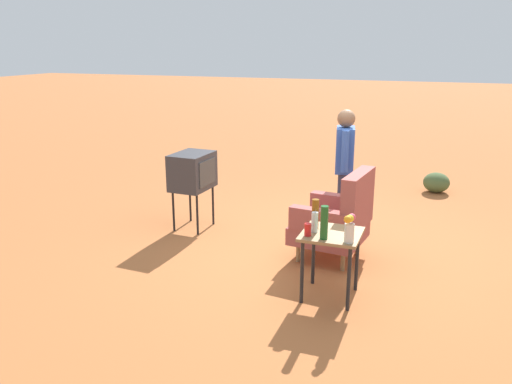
% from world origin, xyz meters
% --- Properties ---
extents(ground_plane, '(60.00, 60.00, 0.00)m').
position_xyz_m(ground_plane, '(0.00, 0.00, 0.00)').
color(ground_plane, '#AD6033').
extents(armchair, '(0.86, 0.87, 1.06)m').
position_xyz_m(armchair, '(0.30, 0.15, 0.50)').
color(armchair, '#937047').
rests_on(armchair, ground).
extents(side_table, '(0.56, 0.56, 0.67)m').
position_xyz_m(side_table, '(1.23, 0.27, 0.57)').
color(side_table, black).
rests_on(side_table, ground).
extents(tv_on_stand, '(0.62, 0.48, 1.03)m').
position_xyz_m(tv_on_stand, '(-0.12, -1.89, 0.78)').
color(tv_on_stand, black).
rests_on(tv_on_stand, ground).
extents(person_standing, '(0.56, 0.28, 1.64)m').
position_xyz_m(person_standing, '(-0.49, 0.05, 0.94)').
color(person_standing, '#2D3347').
rests_on(person_standing, ground).
extents(bottle_tall_amber, '(0.07, 0.07, 0.30)m').
position_xyz_m(bottle_tall_amber, '(1.17, 0.09, 0.82)').
color(bottle_tall_amber, brown).
rests_on(bottle_tall_amber, side_table).
extents(bottle_wine_green, '(0.07, 0.07, 0.32)m').
position_xyz_m(bottle_wine_green, '(1.42, 0.23, 0.83)').
color(bottle_wine_green, '#1E5623').
rests_on(bottle_wine_green, side_table).
extents(soda_can_red, '(0.07, 0.07, 0.12)m').
position_xyz_m(soda_can_red, '(1.39, 0.07, 0.73)').
color(soda_can_red, red).
rests_on(soda_can_red, side_table).
extents(bottle_short_clear, '(0.06, 0.06, 0.20)m').
position_xyz_m(bottle_short_clear, '(1.27, 0.11, 0.77)').
color(bottle_short_clear, silver).
rests_on(bottle_short_clear, side_table).
extents(flower_vase, '(0.14, 0.09, 0.27)m').
position_xyz_m(flower_vase, '(1.42, 0.47, 0.82)').
color(flower_vase, silver).
rests_on(flower_vase, side_table).
extents(shrub_near, '(0.43, 0.43, 0.33)m').
position_xyz_m(shrub_near, '(-3.09, 1.15, 0.17)').
color(shrub_near, '#475B33').
rests_on(shrub_near, ground).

